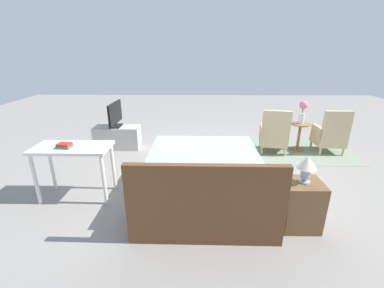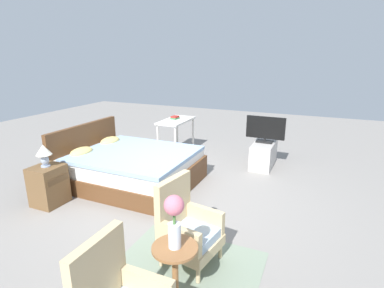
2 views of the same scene
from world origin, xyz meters
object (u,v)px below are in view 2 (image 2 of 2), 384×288
bed (130,167)px  flower_vase (174,216)px  nightstand (49,185)px  table_lamp (44,152)px  armchair_by_window_right (187,229)px  side_table (175,268)px  vanity_desk (176,125)px  tv_flatscreen (265,129)px  book_stack (175,118)px  tv_stand (264,154)px

bed → flower_vase: 2.89m
nightstand → table_lamp: size_ratio=1.81×
armchair_by_window_right → side_table: armchair_by_window_right is taller
bed → nightstand: bed is taller
flower_vase → vanity_desk: bearing=26.2°
bed → tv_flatscreen: size_ratio=2.82×
bed → book_stack: size_ratio=10.65×
side_table → vanity_desk: bearing=26.2°
armchair_by_window_right → vanity_desk: size_ratio=0.88×
nightstand → vanity_desk: vanity_desk is taller
nightstand → tv_flatscreen: size_ratio=0.79×
side_table → book_stack: book_stack is taller
side_table → tv_flatscreen: size_ratio=0.77×
bed → flower_vase: bearing=-137.3°
vanity_desk → side_table: bearing=-153.8°
armchair_by_window_right → tv_flatscreen: size_ratio=1.21×
side_table → vanity_desk: 4.37m
tv_stand → vanity_desk: vanity_desk is taller
flower_vase → vanity_desk: size_ratio=0.46×
side_table → book_stack: size_ratio=2.91×
side_table → tv_flatscreen: 3.93m
table_lamp → book_stack: bearing=-11.0°
tv_flatscreen → nightstand: bearing=138.4°
flower_vase → table_lamp: bearing=69.8°
armchair_by_window_right → vanity_desk: armchair_by_window_right is taller
bed → armchair_by_window_right: 2.32m
bed → nightstand: size_ratio=3.58×
armchair_by_window_right → vanity_desk: bearing=28.0°
tv_flatscreen → book_stack: tv_flatscreen is taller
table_lamp → armchair_by_window_right: bearing=-98.6°
flower_vase → book_stack: size_ratio=2.37×
tv_stand → vanity_desk: size_ratio=0.92×
bed → tv_stand: 2.68m
tv_flatscreen → vanity_desk: bearing=89.7°
flower_vase → nightstand: size_ratio=0.80×
table_lamp → tv_flatscreen: 3.96m
nightstand → tv_stand: size_ratio=0.62×
flower_vase → tv_flatscreen: 3.91m
tv_stand → book_stack: size_ratio=4.77×
armchair_by_window_right → nightstand: armchair_by_window_right is taller
side_table → tv_flatscreen: (3.91, -0.05, 0.39)m
tv_stand → book_stack: book_stack is taller
bed → tv_flatscreen: (1.82, -1.97, 0.46)m
nightstand → flower_vase: bearing=-110.2°
vanity_desk → table_lamp: bearing=167.6°
tv_flatscreen → vanity_desk: size_ratio=0.73×
tv_flatscreen → vanity_desk: tv_flatscreen is taller
side_table → table_lamp: size_ratio=1.78×
bed → side_table: bed is taller
table_lamp → book_stack: (3.03, -0.59, -0.00)m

